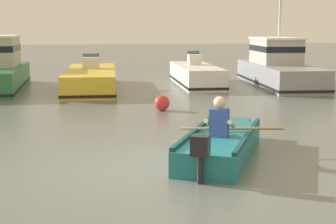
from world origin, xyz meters
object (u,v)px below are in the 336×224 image
Objects in this scene: rowboat_with_person at (221,144)px; moored_boat_white at (196,76)px; moored_boat_grey at (278,67)px; mooring_buoy at (162,103)px; moored_boat_yellow at (91,80)px.

moored_boat_white is (1.94, 11.52, 0.14)m from rowboat_with_person.
moored_boat_grey is 14.72× the size of mooring_buoy.
mooring_buoy is (-2.32, -6.19, -0.16)m from moored_boat_white.
moored_boat_grey reaches higher than rowboat_with_person.
moored_boat_yellow is 4.45m from moored_boat_white.
rowboat_with_person is 0.53× the size of moored_boat_grey.
moored_boat_white is 3.46m from moored_boat_grey.
moored_boat_yellow is 0.94× the size of moored_boat_grey.
moored_boat_grey is (5.34, 11.01, 0.48)m from rowboat_with_person.
moored_boat_white reaches higher than moored_boat_yellow.
rowboat_with_person is 0.56× the size of moored_boat_yellow.
rowboat_with_person is at bearing -115.88° from moored_boat_grey.
moored_boat_yellow is at bearing -169.59° from moored_boat_white.
moored_boat_grey is at bearing 44.78° from mooring_buoy.
moored_boat_yellow is (-2.43, 10.72, 0.12)m from rowboat_with_person.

